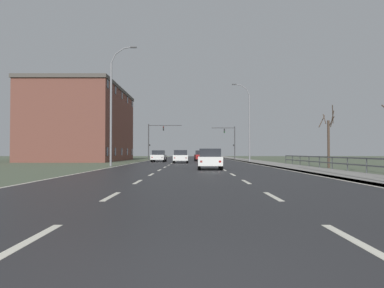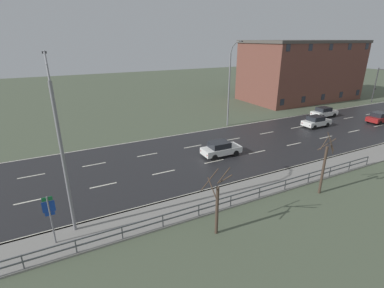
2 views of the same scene
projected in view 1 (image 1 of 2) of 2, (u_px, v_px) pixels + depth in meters
name	position (u px, v px, depth m)	size (l,w,h in m)	color
ground_plane	(193.00, 162.00, 51.48)	(160.00, 160.00, 0.12)	#4C5642
road_asphalt_strip	(193.00, 160.00, 63.48)	(14.00, 120.00, 0.03)	#232326
sidewalk_right	(243.00, 160.00, 63.45)	(3.00, 120.00, 0.12)	gray
guardrail	(349.00, 162.00, 23.89)	(0.07, 31.56, 1.00)	#515459
street_lamp_midground	(250.00, 124.00, 49.86)	(2.40, 0.24, 10.41)	slate
street_lamp_left_bank	(114.00, 107.00, 35.44)	(2.47, 0.24, 11.30)	slate
traffic_signal_right	(232.00, 138.00, 69.84)	(4.33, 0.36, 6.09)	#38383A
traffic_signal_left	(156.00, 136.00, 68.68)	(6.09, 0.36, 6.46)	#38383A
car_far_left	(182.00, 156.00, 45.75)	(1.89, 4.13, 1.57)	silver
car_mid_centre	(202.00, 156.00, 55.62)	(2.00, 4.18, 1.57)	maroon
car_near_left	(160.00, 156.00, 51.16)	(1.92, 4.14, 1.57)	silver
car_distant	(204.00, 155.00, 63.18)	(1.89, 4.13, 1.57)	silver
car_far_right	(211.00, 159.00, 28.48)	(1.91, 4.14, 1.57)	silver
brick_building	(85.00, 125.00, 58.63)	(12.20, 22.79, 11.22)	brown
bare_tree_mid	(330.00, 140.00, 31.39)	(1.31, 1.38, 5.21)	#423328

